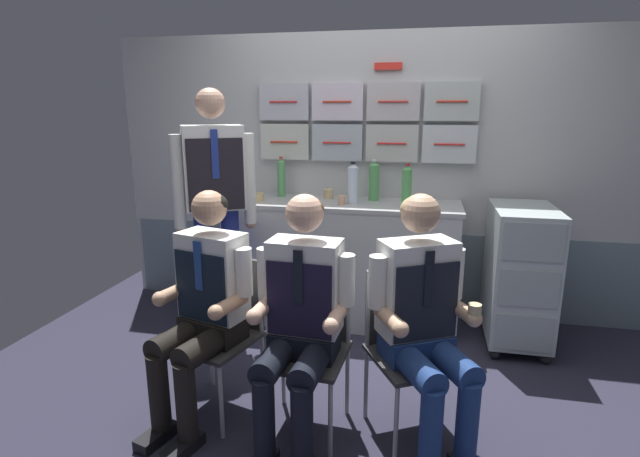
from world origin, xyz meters
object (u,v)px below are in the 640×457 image
at_px(folding_chair_left, 225,317).
at_px(water_bottle_tall, 374,181).
at_px(folding_chair_right, 407,333).
at_px(crew_member_right, 424,315).
at_px(coffee_cup_white, 259,197).
at_px(service_trolley, 519,273).
at_px(crew_member_left, 203,301).
at_px(crew_member_center, 300,314).
at_px(folding_chair_center, 310,331).
at_px(crew_member_standing, 215,195).

relative_size(folding_chair_left, water_bottle_tall, 2.68).
height_order(folding_chair_right, crew_member_right, crew_member_right).
bearing_deg(coffee_cup_white, service_trolley, -2.08).
relative_size(crew_member_left, crew_member_center, 0.99).
distance_m(folding_chair_left, folding_chair_center, 0.49).
bearing_deg(folding_chair_center, coffee_cup_white, 119.15).
bearing_deg(coffee_cup_white, crew_member_right, -45.80).
height_order(crew_member_center, coffee_cup_white, crew_member_center).
bearing_deg(crew_member_standing, coffee_cup_white, 71.73).
bearing_deg(crew_member_standing, crew_member_right, -30.60).
relative_size(crew_member_center, folding_chair_right, 1.48).
distance_m(crew_member_center, folding_chair_right, 0.57).
distance_m(folding_chair_left, folding_chair_right, 0.97).
xyz_separation_m(folding_chair_left, crew_member_left, (-0.04, -0.16, 0.15)).
height_order(folding_chair_left, crew_member_standing, crew_member_standing).
height_order(folding_chair_left, crew_member_left, crew_member_left).
relative_size(folding_chair_center, folding_chair_right, 1.00).
xyz_separation_m(service_trolley, crew_member_standing, (-2.01, -0.38, 0.52)).
bearing_deg(coffee_cup_white, folding_chair_left, -80.96).
height_order(crew_member_left, crew_member_right, crew_member_right).
distance_m(service_trolley, folding_chair_right, 1.28).
height_order(service_trolley, crew_member_right, crew_member_right).
bearing_deg(crew_member_left, crew_member_center, -7.20).
bearing_deg(crew_member_right, crew_member_standing, 149.40).
relative_size(folding_chair_left, coffee_cup_white, 11.28).
distance_m(water_bottle_tall, coffee_cup_white, 0.87).
bearing_deg(coffee_cup_white, folding_chair_right, -44.32).
height_order(crew_member_left, water_bottle_tall, water_bottle_tall).
bearing_deg(crew_member_center, crew_member_right, 9.28).
relative_size(crew_member_center, water_bottle_tall, 3.98).
distance_m(crew_member_center, crew_member_standing, 1.27).
height_order(crew_member_left, folding_chair_center, crew_member_left).
distance_m(service_trolley, folding_chair_center, 1.65).
distance_m(folding_chair_left, crew_member_standing, 0.93).
relative_size(service_trolley, folding_chair_left, 1.17).
distance_m(crew_member_left, folding_chair_right, 1.04).
xyz_separation_m(folding_chair_right, crew_member_standing, (-1.30, 0.68, 0.54)).
bearing_deg(crew_member_right, service_trolley, 62.12).
xyz_separation_m(crew_member_left, water_bottle_tall, (0.70, 1.49, 0.42)).
relative_size(crew_member_center, crew_member_right, 0.99).
bearing_deg(crew_member_left, service_trolley, 35.35).
relative_size(crew_member_standing, coffee_cup_white, 23.71).
relative_size(crew_member_left, folding_chair_center, 1.47).
bearing_deg(folding_chair_left, folding_chair_center, -7.12).
distance_m(folding_chair_right, water_bottle_tall, 1.47).
height_order(service_trolley, crew_member_left, crew_member_left).
bearing_deg(folding_chair_right, crew_member_center, -154.67).
bearing_deg(crew_member_right, folding_chair_right, 119.14).
distance_m(crew_member_standing, coffee_cup_white, 0.48).
xyz_separation_m(crew_member_left, crew_member_right, (1.09, 0.03, 0.01)).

